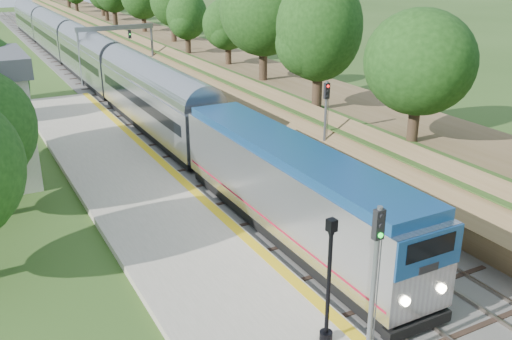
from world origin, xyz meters
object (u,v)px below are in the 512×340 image
train (92,62)px  lamppost_far (328,288)px  signal_gantry (116,39)px  signal_farside (325,119)px  signal_platform (375,271)px

train → lamppost_far: (-3.42, -49.48, 0.19)m
signal_gantry → train: 3.75m
signal_gantry → signal_farside: size_ratio=1.38×
signal_gantry → signal_farside: signal_gantry is taller
signal_gantry → signal_platform: size_ratio=1.43×
signal_gantry → lamppost_far: size_ratio=1.74×
lamppost_far → signal_platform: size_ratio=0.82×
signal_farside → lamppost_far: bearing=-124.3°
signal_platform → lamppost_far: bearing=106.9°
train → lamppost_far: bearing=-94.0°
signal_platform → signal_farside: size_ratio=0.96×
lamppost_far → signal_gantry: bearing=83.0°
signal_platform → signal_farside: bearing=60.1°
train → lamppost_far: 49.60m
signal_gantry → lamppost_far: signal_gantry is taller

